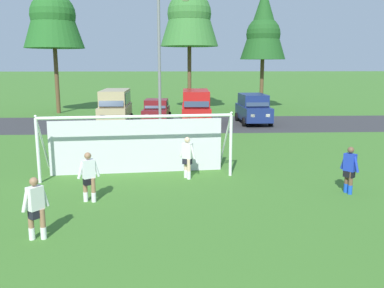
{
  "coord_description": "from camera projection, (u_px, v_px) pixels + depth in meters",
  "views": [
    {
      "loc": [
        0.35,
        -2.99,
        4.44
      ],
      "look_at": [
        1.07,
        11.99,
        1.5
      ],
      "focal_mm": 38.85,
      "sensor_mm": 36.0,
      "label": 1
    }
  ],
  "objects": [
    {
      "name": "player_defender_far",
      "position": [
        36.0,
        209.0,
        10.47
      ],
      "size": [
        0.59,
        0.57,
        1.64
      ],
      "color": "#936B4C",
      "rests_on": "ground"
    },
    {
      "name": "street_lamp",
      "position": [
        162.0,
        66.0,
        25.0
      ],
      "size": [
        2.0,
        0.32,
        8.25
      ],
      "color": "slate",
      "rests_on": "ground"
    },
    {
      "name": "ground_plane",
      "position": [
        165.0,
        164.0,
        18.48
      ],
      "size": [
        400.0,
        400.0,
        0.0
      ],
      "primitive_type": "plane",
      "color": "#3D7028"
    },
    {
      "name": "parking_lot_strip",
      "position": [
        168.0,
        124.0,
        30.51
      ],
      "size": [
        52.0,
        8.4,
        0.01
      ],
      "primitive_type": "cube",
      "color": "#333335",
      "rests_on": "ground"
    },
    {
      "name": "player_striker_near",
      "position": [
        187.0,
        158.0,
        16.06
      ],
      "size": [
        0.66,
        0.47,
        1.64
      ],
      "color": "beige",
      "rests_on": "ground"
    },
    {
      "name": "parked_car_slot_far_left",
      "position": [
        115.0,
        106.0,
        30.02
      ],
      "size": [
        2.2,
        4.8,
        2.52
      ],
      "color": "tan",
      "rests_on": "ground"
    },
    {
      "name": "tree_center_back",
      "position": [
        264.0,
        26.0,
        39.07
      ],
      "size": [
        4.28,
        4.28,
        11.41
      ],
      "color": "brown",
      "rests_on": "ground"
    },
    {
      "name": "player_winger_left",
      "position": [
        89.0,
        177.0,
        13.34
      ],
      "size": [
        0.71,
        0.4,
        1.64
      ],
      "color": "#936B4C",
      "rests_on": "ground"
    },
    {
      "name": "parked_car_slot_center_left",
      "position": [
        196.0,
        107.0,
        29.64
      ],
      "size": [
        2.32,
        4.86,
        2.52
      ],
      "color": "red",
      "rests_on": "ground"
    },
    {
      "name": "soccer_goal",
      "position": [
        137.0,
        143.0,
        16.63
      ],
      "size": [
        7.57,
        2.64,
        2.57
      ],
      "color": "white",
      "rests_on": "ground"
    },
    {
      "name": "tree_left_edge",
      "position": [
        52.0,
        4.0,
        35.38
      ],
      "size": [
        5.11,
        5.11,
        13.63
      ],
      "color": "brown",
      "rests_on": "ground"
    },
    {
      "name": "player_winger_right",
      "position": [
        349.0,
        170.0,
        14.21
      ],
      "size": [
        0.46,
        0.68,
        1.64
      ],
      "color": "brown",
      "rests_on": "ground"
    },
    {
      "name": "parked_car_slot_left",
      "position": [
        156.0,
        111.0,
        31.38
      ],
      "size": [
        2.21,
        4.29,
        1.72
      ],
      "color": "maroon",
      "rests_on": "ground"
    },
    {
      "name": "tree_mid_left",
      "position": [
        189.0,
        3.0,
        37.58
      ],
      "size": [
        5.33,
        5.33,
        14.22
      ],
      "color": "brown",
      "rests_on": "ground"
    },
    {
      "name": "parked_car_slot_center",
      "position": [
        253.0,
        108.0,
        30.72
      ],
      "size": [
        2.22,
        4.64,
        2.16
      ],
      "color": "navy",
      "rests_on": "ground"
    }
  ]
}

